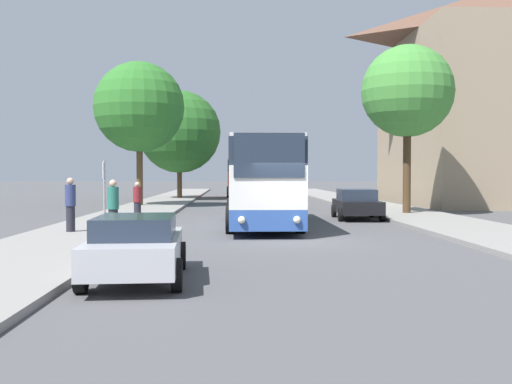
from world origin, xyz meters
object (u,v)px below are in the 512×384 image
Objects in this scene: pedestrian_waiting_far at (70,204)px; tree_left_near at (179,132)px; pedestrian_walking_back at (113,207)px; bus_stop_sign at (104,186)px; bus_front at (261,181)px; tree_right_near at (407,92)px; parked_car_left_curb at (136,246)px; bus_rear at (243,177)px; tree_left_far at (139,107)px; pedestrian_waiting_near at (137,201)px; parked_car_right_near at (357,203)px; bus_middle at (250,180)px.

pedestrian_waiting_far is 29.12m from tree_left_near.
tree_left_near is (-0.60, 30.21, 4.53)m from pedestrian_walking_back.
bus_stop_sign is 1.33× the size of pedestrian_waiting_far.
tree_right_near is (7.72, 5.68, 4.46)m from bus_front.
parked_car_left_curb is at bearing -86.15° from tree_left_near.
tree_left_far is at bearing -109.13° from bus_rear.
pedestrian_waiting_near is 5.02m from pedestrian_waiting_far.
bus_rear is 37.55m from pedestrian_walking_back.
parked_car_right_near is (7.77, 15.93, 0.04)m from parked_car_left_curb.
pedestrian_waiting_near is at bearing -160.20° from tree_right_near.
pedestrian_waiting_far is at bearing -121.21° from bus_stop_sign.
pedestrian_waiting_far is 1.03× the size of pedestrian_walking_back.
bus_rear reaches higher than pedestrian_walking_back.
pedestrian_waiting_near is at bearing 170.44° from pedestrian_waiting_far.
tree_left_near is at bearing 102.37° from bus_front.
bus_front is 10.57m from tree_right_near.
tree_right_near is at bearing -71.55° from bus_rear.
bus_middle is 1.35× the size of tree_left_near.
tree_right_near is (12.94, 4.66, 5.34)m from pedestrian_waiting_near.
parked_car_right_near is at bearing 60.80° from parked_car_left_curb.
bus_stop_sign is (-5.89, -2.34, -0.17)m from bus_front.
bus_front is at bearing -143.68° from tree_right_near.
tree_left_near reaches higher than tree_right_near.
pedestrian_walking_back is at bearing -88.85° from tree_left_near.
pedestrian_walking_back is at bearing -103.16° from bus_middle.
pedestrian_waiting_far is (-6.47, -35.78, -0.73)m from bus_rear.
tree_left_near is at bearing 82.16° from tree_left_far.
bus_middle is 8.74m from tree_left_far.
bus_middle reaches higher than pedestrian_waiting_near.
tree_left_far is at bearing -97.84° from tree_left_near.
parked_car_left_curb is at bearing 170.32° from pedestrian_waiting_near.
pedestrian_waiting_far is at bearing -151.16° from bus_front.
tree_right_near is at bearing 131.29° from pedestrian_waiting_far.
bus_front is 16.24m from tree_left_far.
parked_car_right_near is 10.20m from pedestrian_waiting_near.
bus_stop_sign is 3.08m from pedestrian_walking_back.
tree_left_near is 23.47m from tree_right_near.
tree_left_far is at bearing -170.58° from pedestrian_waiting_far.
tree_left_far is (-7.13, 13.88, 4.52)m from bus_front.
bus_rear reaches higher than pedestrian_waiting_near.
bus_middle is at bearing -37.76° from pedestrian_waiting_near.
bus_front is 2.50× the size of parked_car_right_near.
parked_car_left_curb is 0.99× the size of parked_car_right_near.
tree_left_far is at bearing -10.25° from pedestrian_waiting_near.
bus_rear reaches higher than bus_middle.
bus_stop_sign is (-5.85, -18.33, -0.03)m from bus_middle.
bus_stop_sign is (-5.61, -34.36, -0.13)m from bus_rear.
pedestrian_walking_back is at bearing -72.69° from bus_stop_sign.
parked_car_left_curb is at bearing -56.39° from pedestrian_walking_back.
tree_right_near is at bearing 59.44° from pedestrian_walking_back.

